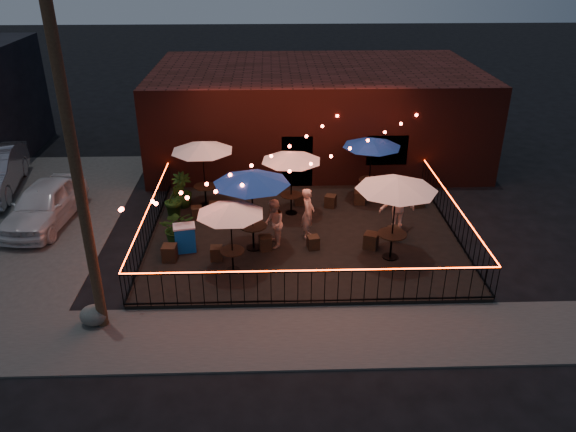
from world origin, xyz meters
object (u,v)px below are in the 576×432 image
(utility_pole, at_px, (78,182))
(cafe_table_1, at_px, (202,147))
(cafe_table_0, at_px, (230,210))
(cooler, at_px, (185,238))
(cafe_table_3, at_px, (291,157))
(boulder, at_px, (94,315))
(cafe_table_4, at_px, (397,185))
(cafe_table_2, at_px, (252,179))
(cafe_table_5, at_px, (372,143))

(utility_pole, relative_size, cafe_table_1, 2.77)
(cafe_table_0, distance_m, cooler, 2.50)
(cafe_table_3, relative_size, boulder, 3.30)
(cooler, bearing_deg, cafe_table_3, 26.54)
(cafe_table_3, bearing_deg, cafe_table_4, -47.74)
(utility_pole, relative_size, cafe_table_3, 3.05)
(cafe_table_4, bearing_deg, cafe_table_0, -172.97)
(cafe_table_2, bearing_deg, utility_pole, -136.02)
(cafe_table_0, height_order, cooler, cafe_table_0)
(cafe_table_0, bearing_deg, utility_pole, -143.81)
(cafe_table_2, bearing_deg, cooler, -177.78)
(cafe_table_0, bearing_deg, cafe_table_3, 63.98)
(utility_pole, distance_m, cafe_table_1, 7.38)
(cafe_table_3, bearing_deg, cafe_table_5, 22.48)
(cafe_table_5, bearing_deg, boulder, -138.28)
(utility_pole, relative_size, boulder, 10.06)
(utility_pole, relative_size, cafe_table_5, 3.36)
(utility_pole, relative_size, cafe_table_4, 2.96)
(cafe_table_2, xyz_separation_m, cooler, (-2.13, -0.08, -1.93))
(cafe_table_2, distance_m, cafe_table_3, 2.83)
(cafe_table_1, bearing_deg, cafe_table_2, -60.90)
(cafe_table_2, xyz_separation_m, cafe_table_4, (4.22, -0.72, 0.05))
(cafe_table_5, relative_size, cooler, 2.69)
(cafe_table_1, distance_m, cafe_table_5, 6.11)
(cafe_table_2, xyz_separation_m, cafe_table_5, (4.26, 3.74, -0.20))
(cafe_table_3, distance_m, boulder, 8.35)
(cafe_table_4, bearing_deg, cooler, 174.30)
(cafe_table_4, xyz_separation_m, boulder, (-8.23, -2.92, -2.27))
(cooler, bearing_deg, utility_pole, -125.60)
(cafe_table_3, xyz_separation_m, cooler, (-3.41, -2.59, -1.67))
(boulder, bearing_deg, cafe_table_0, 34.14)
(cafe_table_2, xyz_separation_m, boulder, (-4.01, -3.64, -2.22))
(utility_pole, xyz_separation_m, cafe_table_2, (3.79, 3.66, -1.47))
(boulder, bearing_deg, cafe_table_3, 49.24)
(cafe_table_1, bearing_deg, utility_pole, -105.82)
(cafe_table_0, relative_size, cafe_table_3, 0.99)
(cafe_table_0, height_order, boulder, cafe_table_0)
(cooler, bearing_deg, boulder, -128.60)
(cafe_table_3, bearing_deg, boulder, -130.76)
(cafe_table_1, xyz_separation_m, cooler, (-0.30, -3.36, -1.80))
(cafe_table_2, height_order, cafe_table_4, cafe_table_4)
(cafe_table_4, height_order, cafe_table_5, cafe_table_4)
(cafe_table_0, bearing_deg, cafe_table_2, 66.15)
(cafe_table_0, xyz_separation_m, cafe_table_2, (0.58, 1.31, 0.40))
(cafe_table_0, bearing_deg, boulder, -145.86)
(cafe_table_4, bearing_deg, utility_pole, -159.83)
(cafe_table_4, bearing_deg, cafe_table_5, 89.40)
(cafe_table_0, bearing_deg, cafe_table_4, 7.03)
(cafe_table_1, relative_size, cooler, 3.26)
(cafe_table_5, bearing_deg, cafe_table_3, -157.52)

